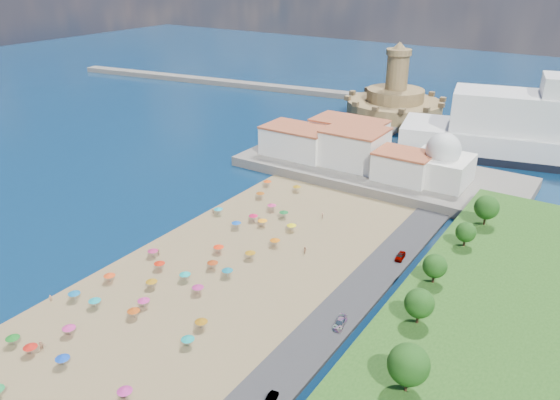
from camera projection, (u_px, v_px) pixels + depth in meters
The scene contains 11 objects.
ground at pixel (204, 266), 122.66m from camera, with size 700.00×700.00×0.00m, color #071938.
terrace at pixel (379, 171), 172.76m from camera, with size 90.00×36.00×3.00m, color #59544C.
jetty at pixel (363, 134), 210.64m from camera, with size 18.00×70.00×2.40m, color #59544C.
breakwater at pixel (234, 83), 294.08m from camera, with size 200.00×7.00×2.60m, color #59544C.
waterfront_buildings at pixel (344, 145), 177.20m from camera, with size 57.00×29.00×11.00m.
domed_building at pixel (442, 163), 158.17m from camera, with size 16.00×16.00×15.00m.
fortress at pixel (395, 104), 231.31m from camera, with size 40.00×40.00×32.40m.
beach_parasols at pixel (155, 286), 111.50m from camera, with size 33.06×113.91×2.20m.
beachgoers at pixel (186, 270), 119.07m from camera, with size 33.98×89.13×1.88m.
parked_cars at pixel (333, 331), 99.28m from camera, with size 2.57×76.15×1.42m.
hillside_trees at pixel (404, 325), 86.55m from camera, with size 12.26×105.78×7.85m.
Camera 1 is at (72.43, -79.19, 63.57)m, focal length 35.00 mm.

